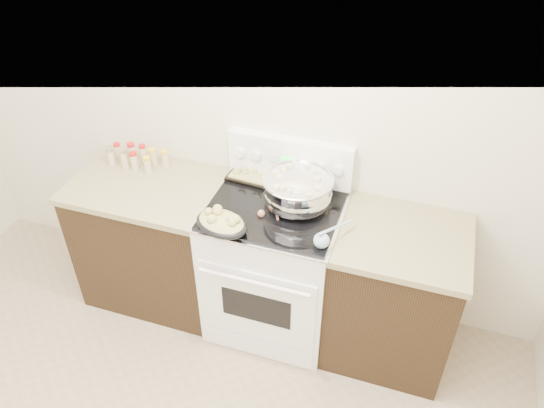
% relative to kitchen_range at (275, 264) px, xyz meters
% --- Properties ---
extents(room_shell, '(4.10, 3.60, 2.75)m').
position_rel_kitchen_range_xyz_m(room_shell, '(-0.35, -1.42, 1.21)').
color(room_shell, beige).
rests_on(room_shell, ground).
extents(counter_left, '(0.93, 0.67, 0.92)m').
position_rel_kitchen_range_xyz_m(counter_left, '(-0.83, 0.01, -0.03)').
color(counter_left, black).
rests_on(counter_left, ground).
extents(counter_right, '(0.73, 0.67, 0.92)m').
position_rel_kitchen_range_xyz_m(counter_right, '(0.73, 0.01, -0.03)').
color(counter_right, black).
rests_on(counter_right, ground).
extents(kitchen_range, '(0.78, 0.73, 1.22)m').
position_rel_kitchen_range_xyz_m(kitchen_range, '(0.00, 0.00, 0.00)').
color(kitchen_range, white).
rests_on(kitchen_range, ground).
extents(mixing_bowl, '(0.44, 0.44, 0.24)m').
position_rel_kitchen_range_xyz_m(mixing_bowl, '(0.11, 0.06, 0.55)').
color(mixing_bowl, silver).
rests_on(mixing_bowl, kitchen_range).
extents(roasting_pan, '(0.35, 0.29, 0.11)m').
position_rel_kitchen_range_xyz_m(roasting_pan, '(-0.21, -0.28, 0.50)').
color(roasting_pan, black).
rests_on(roasting_pan, kitchen_range).
extents(baking_sheet, '(0.39, 0.29, 0.06)m').
position_rel_kitchen_range_xyz_m(baking_sheet, '(-0.18, 0.25, 0.47)').
color(baking_sheet, black).
rests_on(baking_sheet, kitchen_range).
extents(wooden_spoon, '(0.13, 0.24, 0.04)m').
position_rel_kitchen_range_xyz_m(wooden_spoon, '(-0.03, -0.07, 0.46)').
color(wooden_spoon, '#996346').
rests_on(wooden_spoon, kitchen_range).
extents(blue_ladle, '(0.17, 0.26, 0.11)m').
position_rel_kitchen_range_xyz_m(blue_ladle, '(0.34, -0.23, 0.49)').
color(blue_ladle, '#82ADC2').
rests_on(blue_ladle, kitchen_range).
extents(spice_jars, '(0.38, 0.15, 0.13)m').
position_rel_kitchen_range_xyz_m(spice_jars, '(-0.98, 0.16, 0.49)').
color(spice_jars, '#BFB28C').
rests_on(spice_jars, counter_left).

